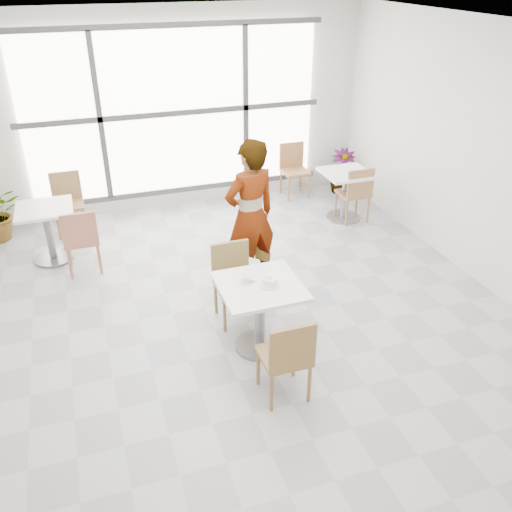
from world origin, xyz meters
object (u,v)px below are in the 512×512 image
object	(u,v)px
chair_far	(233,276)
oatmeal_bowl	(270,281)
bg_table_left	(48,226)
plant_right	(342,171)
bg_chair_left_near	(81,237)
person	(250,216)
bg_chair_left_far	(68,199)
bg_chair_right_far	(294,166)
bg_table_right	(345,188)
main_table	(260,304)
coffee_cup	(246,280)
chair_near	(287,355)
bg_chair_right_near	(356,191)

from	to	relation	value
chair_far	oatmeal_bowl	distance (m)	0.75
bg_table_left	plant_right	world-z (taller)	bg_table_left
bg_chair_left_near	plant_right	size ratio (longest dim) A/B	1.17
person	bg_chair_left_far	bearing A→B (deg)	-63.74
bg_chair_right_far	bg_chair_left_far	bearing A→B (deg)	-176.33
bg_table_right	main_table	bearing A→B (deg)	-131.43
bg_chair_right_far	plant_right	world-z (taller)	bg_chair_right_far
bg_table_left	bg_chair_left_near	xyz separation A→B (m)	(0.39, -0.50, 0.01)
coffee_cup	bg_table_right	xyz separation A→B (m)	(2.38, 2.49, -0.29)
bg_table_left	bg_table_right	bearing A→B (deg)	-1.04
chair_far	bg_table_left	world-z (taller)	chair_far
main_table	chair_near	distance (m)	0.80
chair_far	plant_right	distance (m)	4.02
person	bg_table_right	xyz separation A→B (m)	(1.97, 1.37, -0.43)
person	bg_table_right	size ratio (longest dim) A/B	2.44
oatmeal_bowl	chair_near	bearing A→B (deg)	-98.31
chair_far	bg_chair_left_far	xyz separation A→B (m)	(-1.63, 2.85, 0.00)
chair_far	bg_table_left	bearing A→B (deg)	133.46
coffee_cup	bg_chair_right_near	bearing A→B (deg)	43.17
main_table	bg_table_left	bearing A→B (deg)	127.00
bg_chair_right_far	bg_table_right	bearing A→B (deg)	-71.94
chair_near	bg_chair_left_far	xyz separation A→B (m)	(-1.69, 4.28, 0.00)
bg_chair_left_near	plant_right	distance (m)	4.53
coffee_cup	person	world-z (taller)	person
main_table	bg_table_left	distance (m)	3.31
chair_far	bg_chair_left_far	bearing A→B (deg)	119.71
chair_far	coffee_cup	xyz separation A→B (m)	(-0.03, -0.55, 0.28)
bg_chair_left_near	bg_chair_left_far	xyz separation A→B (m)	(-0.11, 1.34, 0.00)
chair_far	bg_chair_right_far	distance (m)	3.66
bg_chair_left_near	bg_chair_right_far	distance (m)	3.83
person	bg_table_left	size ratio (longest dim) A/B	2.44
bg_table_left	plant_right	size ratio (longest dim) A/B	1.01
main_table	plant_right	xyz separation A→B (m)	(2.71, 3.53, -0.15)
bg_chair_right_near	bg_chair_right_far	world-z (taller)	same
main_table	bg_chair_left_near	xyz separation A→B (m)	(-1.60, 2.14, -0.02)
coffee_cup	oatmeal_bowl	bearing A→B (deg)	-28.84
oatmeal_bowl	chair_far	bearing A→B (deg)	104.80
person	bg_chair_right_near	xyz separation A→B (m)	(2.05, 1.19, -0.42)
chair_far	person	xyz separation A→B (m)	(0.39, 0.57, 0.42)
chair_near	person	world-z (taller)	person
bg_chair_left_near	bg_table_left	bearing A→B (deg)	-52.20
bg_table_right	bg_chair_left_far	world-z (taller)	bg_chair_left_far
main_table	person	world-z (taller)	person
chair_near	bg_chair_left_far	world-z (taller)	same
person	bg_chair_right_far	world-z (taller)	person
coffee_cup	bg_table_left	xyz separation A→B (m)	(-1.88, 2.57, -0.29)
chair_far	bg_table_left	xyz separation A→B (m)	(-1.91, 2.01, -0.01)
person	oatmeal_bowl	bearing A→B (deg)	65.04
coffee_cup	bg_chair_right_far	xyz separation A→B (m)	(2.01, 3.64, -0.28)
chair_near	chair_far	xyz separation A→B (m)	(-0.06, 1.43, 0.00)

